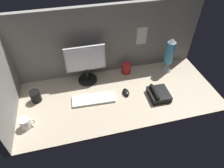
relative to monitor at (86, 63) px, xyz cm
name	(u,v)px	position (x,y,z in cm)	size (l,w,h in cm)	color
ground_plane	(116,95)	(22.33, -25.10, -21.67)	(180.00, 80.00, 3.00)	tan
cubicle_wall_back	(107,40)	(22.36, 12.40, 13.21)	(180.00, 5.50, 66.75)	gray
monitor	(86,63)	(0.00, 0.00, 0.00)	(36.15, 18.00, 37.37)	black
keyboard	(93,99)	(0.92, -27.44, -19.17)	(37.00, 13.00, 2.00)	silver
mouse	(126,92)	(30.68, -26.76, -18.47)	(5.60, 9.60, 3.40)	black
mug_red_plastic	(126,68)	(39.75, 2.18, -15.18)	(8.74, 8.74, 9.98)	red
mug_black_travel	(36,96)	(-47.19, -15.99, -15.06)	(8.78, 8.78, 10.22)	black
mug_ceramic_white	(26,123)	(-53.69, -42.83, -15.68)	(11.21, 7.95, 8.93)	white
lava_lamp	(168,58)	(80.34, -4.24, -4.82)	(11.18, 11.18, 36.59)	#A5A5AD
desk_phone	(158,94)	(57.36, -37.31, -16.98)	(17.48, 19.43, 8.80)	black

